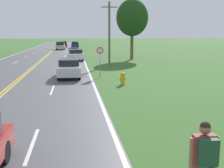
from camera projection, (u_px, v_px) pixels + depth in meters
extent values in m
cube|color=silver|center=(32.00, 145.00, 9.07)|extent=(0.12, 3.00, 0.00)
cube|color=silver|center=(52.00, 90.00, 17.85)|extent=(0.12, 3.00, 0.00)
cube|color=silver|center=(59.00, 71.00, 26.62)|extent=(0.12, 3.00, 0.00)
cube|color=silver|center=(63.00, 62.00, 35.40)|extent=(0.12, 3.00, 0.00)
cube|color=silver|center=(65.00, 56.00, 44.17)|extent=(0.12, 3.00, 0.00)
cube|color=silver|center=(66.00, 52.00, 52.94)|extent=(0.12, 3.00, 0.00)
cube|color=silver|center=(67.00, 50.00, 61.72)|extent=(0.12, 3.00, 0.00)
cube|color=silver|center=(68.00, 48.00, 70.49)|extent=(0.12, 3.00, 0.00)
cube|color=silver|center=(68.00, 46.00, 79.27)|extent=(0.12, 3.00, 0.00)
cube|color=silver|center=(69.00, 45.00, 88.04)|extent=(0.12, 3.00, 0.00)
cube|color=silver|center=(69.00, 44.00, 96.81)|extent=(0.12, 3.00, 0.00)
cube|color=silver|center=(70.00, 43.00, 105.59)|extent=(0.12, 3.00, 0.00)
cube|color=silver|center=(15.00, 62.00, 34.62)|extent=(0.12, 3.00, 0.00)
cube|color=silver|center=(27.00, 57.00, 43.40)|extent=(0.12, 3.00, 0.00)
cube|color=silver|center=(35.00, 53.00, 52.17)|extent=(0.12, 3.00, 0.00)
cube|color=silver|center=(40.00, 50.00, 60.95)|extent=(0.12, 3.00, 0.00)
cube|color=silver|center=(44.00, 48.00, 69.72)|extent=(0.12, 3.00, 0.00)
cube|color=silver|center=(47.00, 46.00, 78.49)|extent=(0.12, 3.00, 0.00)
cube|color=silver|center=(50.00, 45.00, 87.27)|extent=(0.12, 3.00, 0.00)
cube|color=silver|center=(52.00, 44.00, 96.04)|extent=(0.12, 3.00, 0.00)
cube|color=silver|center=(54.00, 43.00, 104.82)|extent=(0.12, 3.00, 0.00)
cube|color=#993333|center=(204.00, 150.00, 5.76)|extent=(0.48, 0.20, 0.66)
sphere|color=#936647|center=(205.00, 129.00, 5.68)|extent=(0.24, 0.24, 0.24)
sphere|color=#2D2319|center=(205.00, 127.00, 5.67)|extent=(0.22, 0.22, 0.22)
cylinder|color=#936647|center=(192.00, 154.00, 5.74)|extent=(0.10, 0.10, 0.69)
cylinder|color=#936647|center=(216.00, 152.00, 5.81)|extent=(0.10, 0.10, 0.69)
cube|color=#1E472D|center=(208.00, 152.00, 5.57)|extent=(0.38, 0.19, 0.55)
cylinder|color=gold|center=(123.00, 80.00, 19.69)|extent=(0.33, 0.33, 0.67)
sphere|color=gold|center=(123.00, 74.00, 19.62)|extent=(0.31, 0.31, 0.31)
cylinder|color=gold|center=(126.00, 79.00, 19.71)|extent=(0.08, 0.11, 0.11)
cylinder|color=gold|center=(120.00, 79.00, 19.65)|extent=(0.08, 0.11, 0.11)
cylinder|color=gray|center=(100.00, 62.00, 22.96)|extent=(0.07, 0.07, 2.44)
cylinder|color=white|center=(100.00, 50.00, 22.77)|extent=(0.60, 0.02, 0.60)
torus|color=red|center=(100.00, 50.00, 22.76)|extent=(0.55, 0.07, 0.55)
cube|color=white|center=(100.00, 57.00, 22.87)|extent=(0.44, 0.02, 0.44)
cylinder|color=brown|center=(109.00, 34.00, 31.59)|extent=(0.24, 0.24, 7.03)
cube|color=brown|center=(109.00, 7.00, 31.07)|extent=(1.80, 0.12, 0.10)
cylinder|color=brown|center=(132.00, 45.00, 38.69)|extent=(0.43, 0.43, 3.82)
ellipsoid|color=#1E4219|center=(132.00, 18.00, 38.02)|extent=(4.33, 4.33, 4.97)
cylinder|color=black|center=(4.00, 152.00, 7.78)|extent=(0.22, 0.65, 0.64)
cylinder|color=black|center=(80.00, 76.00, 21.74)|extent=(0.21, 0.68, 0.68)
cylinder|color=black|center=(59.00, 76.00, 21.56)|extent=(0.21, 0.68, 0.68)
cylinder|color=black|center=(79.00, 71.00, 24.37)|extent=(0.21, 0.68, 0.68)
cylinder|color=black|center=(61.00, 71.00, 24.18)|extent=(0.21, 0.68, 0.68)
cube|color=silver|center=(69.00, 69.00, 22.91)|extent=(1.87, 4.37, 0.70)
cube|color=#1E232D|center=(69.00, 62.00, 22.97)|extent=(1.63, 2.41, 0.50)
cylinder|color=black|center=(83.00, 58.00, 36.40)|extent=(0.23, 0.73, 0.72)
cylinder|color=black|center=(70.00, 59.00, 36.09)|extent=(0.23, 0.73, 0.72)
cylinder|color=black|center=(81.00, 57.00, 39.13)|extent=(0.23, 0.73, 0.72)
cylinder|color=black|center=(69.00, 57.00, 38.82)|extent=(0.23, 0.73, 0.72)
cube|color=white|center=(76.00, 55.00, 37.56)|extent=(2.15, 4.64, 0.64)
cube|color=#1E232D|center=(75.00, 51.00, 37.63)|extent=(1.82, 2.59, 0.51)
cylinder|color=black|center=(64.00, 48.00, 61.21)|extent=(0.21, 0.71, 0.71)
cylinder|color=black|center=(56.00, 48.00, 61.02)|extent=(0.21, 0.71, 0.71)
cylinder|color=black|center=(65.00, 48.00, 63.81)|extent=(0.21, 0.71, 0.71)
cylinder|color=black|center=(57.00, 48.00, 63.63)|extent=(0.21, 0.71, 0.71)
cube|color=#C1B28E|center=(61.00, 47.00, 62.37)|extent=(1.95, 4.33, 0.67)
cube|color=#1E232D|center=(60.00, 43.00, 62.24)|extent=(1.70, 3.04, 0.75)
cylinder|color=black|center=(78.00, 47.00, 66.43)|extent=(0.20, 0.67, 0.66)
cylinder|color=black|center=(72.00, 47.00, 66.23)|extent=(0.20, 0.67, 0.66)
cylinder|color=black|center=(78.00, 47.00, 69.39)|extent=(0.20, 0.67, 0.66)
cylinder|color=black|center=(72.00, 47.00, 69.19)|extent=(0.20, 0.67, 0.66)
cube|color=navy|center=(75.00, 46.00, 67.75)|extent=(1.79, 4.90, 0.69)
cube|color=#1E232D|center=(75.00, 43.00, 67.63)|extent=(1.57, 3.43, 0.63)
cylinder|color=black|center=(67.00, 46.00, 72.55)|extent=(0.20, 0.68, 0.68)
cylinder|color=black|center=(61.00, 46.00, 72.35)|extent=(0.20, 0.68, 0.68)
cylinder|color=black|center=(67.00, 46.00, 74.70)|extent=(0.20, 0.68, 0.68)
cylinder|color=black|center=(61.00, 46.00, 74.50)|extent=(0.20, 0.68, 0.68)
cube|color=maroon|center=(64.00, 45.00, 73.48)|extent=(1.73, 3.56, 0.59)
cube|color=#1E232D|center=(64.00, 42.00, 73.37)|extent=(1.52, 2.49, 0.65)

